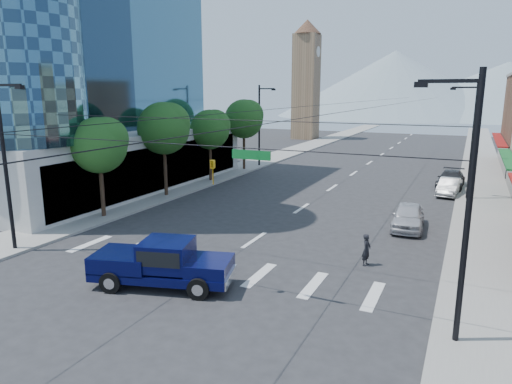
{
  "coord_description": "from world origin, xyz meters",
  "views": [
    {
      "loc": [
        10.66,
        -16.4,
        8.28
      ],
      "look_at": [
        0.44,
        5.29,
        3.0
      ],
      "focal_mm": 32.0,
      "sensor_mm": 36.0,
      "label": 1
    }
  ],
  "objects_px": {
    "parked_car_near": "(408,216)",
    "parked_car_far": "(451,180)",
    "pickup_truck": "(162,262)",
    "parked_car_mid": "(449,187)",
    "pedestrian": "(366,250)"
  },
  "relations": [
    {
      "from": "pickup_truck",
      "to": "parked_car_far",
      "type": "height_order",
      "value": "pickup_truck"
    },
    {
      "from": "pedestrian",
      "to": "parked_car_far",
      "type": "height_order",
      "value": "pedestrian"
    },
    {
      "from": "pickup_truck",
      "to": "parked_car_mid",
      "type": "relative_size",
      "value": 1.54
    },
    {
      "from": "pickup_truck",
      "to": "parked_car_near",
      "type": "xyz_separation_m",
      "value": [
        8.54,
        13.41,
        -0.3
      ]
    },
    {
      "from": "pickup_truck",
      "to": "parked_car_mid",
      "type": "distance_m",
      "value": 26.72
    },
    {
      "from": "pickup_truck",
      "to": "parked_car_mid",
      "type": "height_order",
      "value": "pickup_truck"
    },
    {
      "from": "pedestrian",
      "to": "parked_car_near",
      "type": "bearing_deg",
      "value": 2.61
    },
    {
      "from": "pickup_truck",
      "to": "parked_car_near",
      "type": "height_order",
      "value": "pickup_truck"
    },
    {
      "from": "pickup_truck",
      "to": "parked_car_far",
      "type": "distance_m",
      "value": 29.55
    },
    {
      "from": "parked_car_mid",
      "to": "parked_car_far",
      "type": "relative_size",
      "value": 0.81
    },
    {
      "from": "parked_car_mid",
      "to": "parked_car_far",
      "type": "height_order",
      "value": "parked_car_far"
    },
    {
      "from": "pedestrian",
      "to": "parked_car_near",
      "type": "distance_m",
      "value": 7.27
    },
    {
      "from": "parked_car_mid",
      "to": "pickup_truck",
      "type": "bearing_deg",
      "value": -107.89
    },
    {
      "from": "parked_car_near",
      "to": "parked_car_far",
      "type": "relative_size",
      "value": 0.88
    },
    {
      "from": "parked_car_near",
      "to": "parked_car_mid",
      "type": "height_order",
      "value": "parked_car_near"
    }
  ]
}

